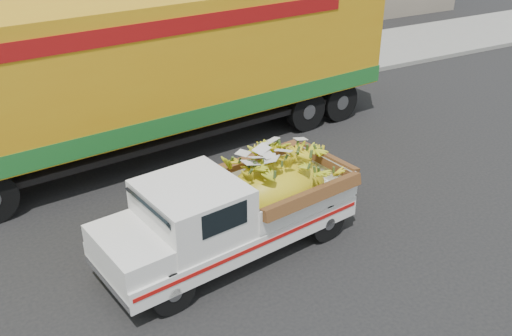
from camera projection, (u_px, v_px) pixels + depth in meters
ground at (149, 272)px, 9.90m from camera, size 100.00×100.00×0.00m
curb at (59, 129)px, 15.25m from camera, size 60.00×0.25×0.15m
sidewalk at (44, 105)px, 16.88m from camera, size 60.00×4.00×0.14m
pickup_truck at (246, 205)px, 10.20m from camera, size 4.89×2.35×1.65m
semi_trailer at (167, 67)px, 13.41m from camera, size 12.04×3.72×3.80m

